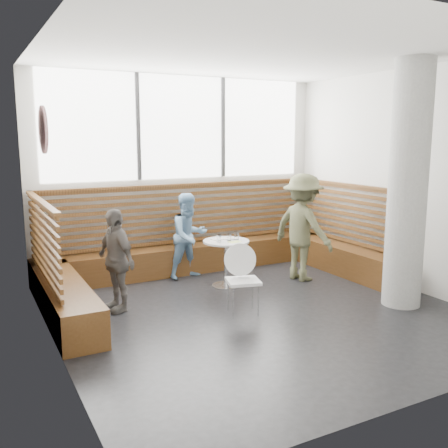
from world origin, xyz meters
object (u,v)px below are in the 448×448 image
cafe_table (226,254)px  cafe_chair (241,274)px  adult_man (303,227)px  child_back (189,236)px  concrete_column (408,186)px  child_left (116,260)px

cafe_table → cafe_chair: cafe_chair is taller
adult_man → child_back: size_ratio=1.23×
cafe_chair → adult_man: (1.60, 0.86, 0.32)m
cafe_table → adult_man: adult_man is taller
concrete_column → child_left: size_ratio=2.40×
cafe_table → adult_man: 1.30m
cafe_chair → child_left: child_left is taller
concrete_column → adult_man: 1.83m
cafe_chair → cafe_table: bearing=87.5°
concrete_column → child_left: 3.89m
concrete_column → child_back: bearing=128.4°
concrete_column → cafe_table: size_ratio=4.53×
cafe_chair → child_left: (-1.38, 0.82, 0.15)m
cafe_table → child_left: bearing=-171.7°
adult_man → child_back: bearing=45.9°
adult_man → child_left: bearing=77.6°
cafe_table → cafe_chair: bearing=-108.7°
child_back → concrete_column: bearing=-63.4°
adult_man → cafe_chair: bearing=105.1°
cafe_chair → child_back: size_ratio=0.64×
child_back → cafe_table: bearing=-79.5°
concrete_column → child_back: concrete_column is taller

